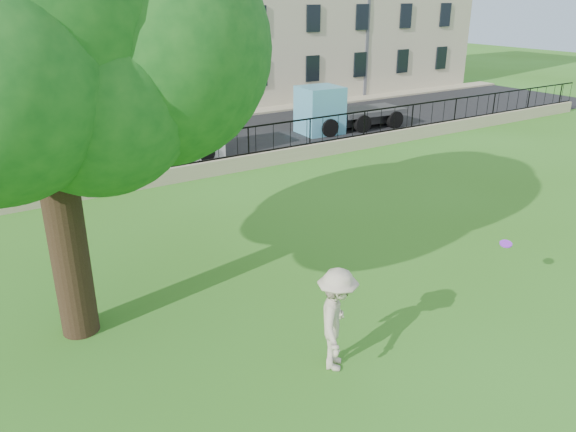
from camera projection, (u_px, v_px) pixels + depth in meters
ground at (402, 328)px, 11.91m from camera, size 120.00×120.00×0.00m
retaining_wall at (180, 173)px, 21.16m from camera, size 50.00×0.40×0.60m
iron_railing at (178, 152)px, 20.84m from camera, size 50.00×0.05×1.13m
street at (139, 153)px, 24.93m from camera, size 60.00×9.00×0.01m
sidewalk at (105, 130)px, 28.97m from camera, size 60.00×1.40×0.12m
tree at (23, 14)px, 9.50m from camera, size 7.84×6.04×9.57m
man at (337, 320)px, 10.35m from camera, size 1.44×1.48×2.03m
frisbee at (506, 244)px, 12.54m from camera, size 0.31×0.31×0.12m
white_van at (154, 135)px, 23.27m from camera, size 5.49×2.25×2.29m
blue_truck at (349, 107)px, 28.98m from camera, size 5.71×2.39×2.34m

